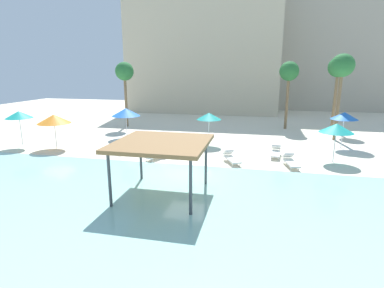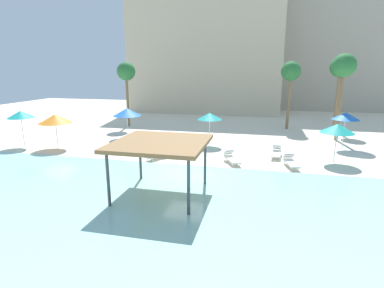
{
  "view_description": "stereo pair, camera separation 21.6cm",
  "coord_description": "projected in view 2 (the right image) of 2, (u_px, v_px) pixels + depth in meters",
  "views": [
    {
      "loc": [
        3.98,
        -16.54,
        5.96
      ],
      "look_at": [
        -0.13,
        2.0,
        1.3
      ],
      "focal_mm": 28.58,
      "sensor_mm": 36.0,
      "label": 1
    },
    {
      "loc": [
        4.19,
        -16.49,
        5.96
      ],
      "look_at": [
        -0.13,
        2.0,
        1.3
      ],
      "focal_mm": 28.58,
      "sensor_mm": 36.0,
      "label": 2
    }
  ],
  "objects": [
    {
      "name": "palm_tree_1",
      "position": [
        126.0,
        73.0,
        31.59
      ],
      "size": [
        1.9,
        1.9,
        6.7
      ],
      "color": "brown",
      "rests_on": "ground"
    },
    {
      "name": "lounge_chair_4",
      "position": [
        159.0,
        154.0,
        20.94
      ],
      "size": [
        1.31,
        1.98,
        0.74
      ],
      "rotation": [
        0.0,
        0.0,
        -1.98
      ],
      "color": "white",
      "rests_on": "ground"
    },
    {
      "name": "beach_umbrella_blue_1",
      "position": [
        127.0,
        112.0,
        26.85
      ],
      "size": [
        2.48,
        2.48,
        2.64
      ],
      "color": "silver",
      "rests_on": "ground"
    },
    {
      "name": "beach_umbrella_teal_3",
      "position": [
        210.0,
        116.0,
        24.24
      ],
      "size": [
        1.96,
        1.96,
        2.6
      ],
      "color": "silver",
      "rests_on": "ground"
    },
    {
      "name": "palm_tree_2",
      "position": [
        291.0,
        73.0,
        30.03
      ],
      "size": [
        1.9,
        1.9,
        6.73
      ],
      "color": "brown",
      "rests_on": "ground"
    },
    {
      "name": "beach_umbrella_blue_5",
      "position": [
        346.0,
        116.0,
        23.06
      ],
      "size": [
        1.99,
        1.99,
        2.79
      ],
      "color": "silver",
      "rests_on": "ground"
    },
    {
      "name": "shade_pavilion",
      "position": [
        160.0,
        145.0,
        14.33
      ],
      "size": [
        4.32,
        4.32,
        2.68
      ],
      "color": "#42474C",
      "rests_on": "ground"
    },
    {
      "name": "lounge_chair_1",
      "position": [
        129.0,
        147.0,
        22.6
      ],
      "size": [
        1.19,
        1.99,
        0.74
      ],
      "rotation": [
        0.0,
        0.0,
        -1.9
      ],
      "color": "white",
      "rests_on": "ground"
    },
    {
      "name": "hotel_block_1",
      "position": [
        332.0,
        39.0,
        46.79
      ],
      "size": [
        22.11,
        11.18,
        20.83
      ],
      "primitive_type": "cube",
      "color": "#B2A893",
      "rests_on": "ground"
    },
    {
      "name": "lagoon_water",
      "position": [
        156.0,
        213.0,
        12.97
      ],
      "size": [
        44.0,
        13.5,
        0.04
      ],
      "primitive_type": "cube",
      "color": "#99D1C6",
      "rests_on": "ground"
    },
    {
      "name": "hotel_block_0",
      "position": [
        208.0,
        55.0,
        44.64
      ],
      "size": [
        20.79,
        11.41,
        16.05
      ],
      "primitive_type": "cube",
      "color": "beige",
      "rests_on": "ground"
    },
    {
      "name": "beach_umbrella_teal_0",
      "position": [
        337.0,
        128.0,
        19.58
      ],
      "size": [
        2.14,
        2.14,
        2.56
      ],
      "color": "silver",
      "rests_on": "ground"
    },
    {
      "name": "lounge_chair_2",
      "position": [
        276.0,
        152.0,
        21.27
      ],
      "size": [
        0.76,
        1.94,
        0.74
      ],
      "rotation": [
        0.0,
        0.0,
        -1.66
      ],
      "color": "white",
      "rests_on": "ground"
    },
    {
      "name": "lounge_chair_5",
      "position": [
        291.0,
        162.0,
        19.13
      ],
      "size": [
        0.99,
        1.98,
        0.74
      ],
      "rotation": [
        0.0,
        0.0,
        -1.36
      ],
      "color": "white",
      "rests_on": "ground"
    },
    {
      "name": "palm_tree_0",
      "position": [
        340.0,
        69.0,
        28.79
      ],
      "size": [
        1.9,
        1.9,
        7.11
      ],
      "color": "brown",
      "rests_on": "ground"
    },
    {
      "name": "lounge_chair_0",
      "position": [
        231.0,
        158.0,
        19.95
      ],
      "size": [
        1.38,
        1.96,
        0.74
      ],
      "rotation": [
        0.0,
        0.0,
        -1.11
      ],
      "color": "white",
      "rests_on": "ground"
    },
    {
      "name": "beach_umbrella_orange_2",
      "position": [
        55.0,
        119.0,
        23.25
      ],
      "size": [
        2.46,
        2.46,
        2.63
      ],
      "color": "silver",
      "rests_on": "ground"
    },
    {
      "name": "beach_umbrella_teal_4",
      "position": [
        21.0,
        114.0,
        23.72
      ],
      "size": [
        2.01,
        2.01,
        2.82
      ],
      "color": "silver",
      "rests_on": "ground"
    },
    {
      "name": "palm_tree_3",
      "position": [
        344.0,
        68.0,
        24.92
      ],
      "size": [
        1.9,
        1.9,
        7.21
      ],
      "color": "brown",
      "rests_on": "ground"
    },
    {
      "name": "ground_plane",
      "position": [
        186.0,
        173.0,
        17.94
      ],
      "size": [
        80.0,
        80.0,
        0.0
      ],
      "primitive_type": "plane",
      "color": "beige"
    },
    {
      "name": "lounge_chair_3",
      "position": [
        184.0,
        146.0,
        23.11
      ],
      "size": [
        0.85,
        1.96,
        0.74
      ],
      "rotation": [
        0.0,
        0.0,
        -1.7
      ],
      "color": "white",
      "rests_on": "ground"
    }
  ]
}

